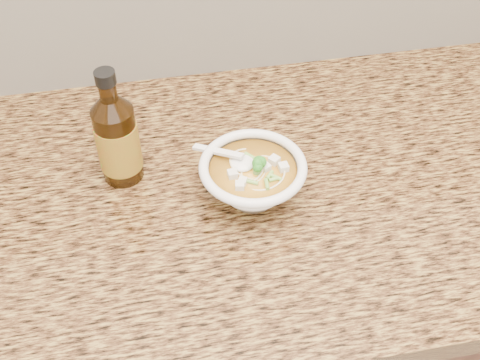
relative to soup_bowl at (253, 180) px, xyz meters
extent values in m
cube|color=#381D10|center=(0.05, 0.04, -0.51)|extent=(4.00, 0.65, 0.86)
cube|color=olive|center=(0.05, 0.04, -0.06)|extent=(4.00, 0.68, 0.04)
cylinder|color=white|center=(0.00, 0.00, -0.04)|extent=(0.07, 0.07, 0.01)
torus|color=white|center=(0.00, 0.00, 0.03)|extent=(0.17, 0.17, 0.02)
torus|color=beige|center=(0.00, 0.00, 0.02)|extent=(0.10, 0.10, 0.00)
torus|color=beige|center=(0.01, 0.00, 0.02)|extent=(0.09, 0.09, 0.00)
torus|color=beige|center=(-0.01, 0.00, 0.02)|extent=(0.06, 0.06, 0.00)
torus|color=beige|center=(-0.01, 0.01, 0.02)|extent=(0.09, 0.09, 0.00)
torus|color=beige|center=(0.00, 0.01, 0.02)|extent=(0.10, 0.10, 0.00)
torus|color=beige|center=(-0.01, -0.01, 0.02)|extent=(0.10, 0.10, 0.00)
torus|color=beige|center=(0.00, 0.00, 0.02)|extent=(0.09, 0.09, 0.00)
torus|color=beige|center=(0.01, 0.01, 0.01)|extent=(0.10, 0.10, 0.00)
torus|color=beige|center=(-0.01, 0.00, 0.01)|extent=(0.09, 0.09, 0.00)
cube|color=silver|center=(-0.02, 0.02, 0.03)|extent=(0.01, 0.01, 0.01)
cube|color=silver|center=(-0.01, -0.04, 0.03)|extent=(0.02, 0.02, 0.01)
cube|color=silver|center=(-0.04, -0.01, 0.03)|extent=(0.01, 0.01, 0.01)
cube|color=silver|center=(0.04, 0.03, 0.03)|extent=(0.02, 0.02, 0.01)
cube|color=silver|center=(-0.02, 0.00, 0.03)|extent=(0.02, 0.02, 0.01)
cube|color=silver|center=(-0.01, 0.01, 0.03)|extent=(0.02, 0.02, 0.01)
ellipsoid|color=#196014|center=(0.00, -0.01, 0.04)|extent=(0.03, 0.03, 0.03)
cylinder|color=#7AB345|center=(-0.02, 0.03, 0.03)|extent=(0.02, 0.01, 0.01)
cylinder|color=#7AB345|center=(-0.02, 0.05, 0.03)|extent=(0.01, 0.02, 0.01)
cylinder|color=#7AB345|center=(-0.01, 0.03, 0.03)|extent=(0.02, 0.01, 0.01)
cylinder|color=#7AB345|center=(0.03, -0.03, 0.03)|extent=(0.02, 0.02, 0.01)
cylinder|color=#7AB345|center=(0.01, -0.03, 0.03)|extent=(0.02, 0.02, 0.01)
cylinder|color=#7AB345|center=(-0.03, 0.01, 0.03)|extent=(0.02, 0.01, 0.01)
ellipsoid|color=white|center=(-0.01, 0.01, 0.03)|extent=(0.04, 0.04, 0.01)
cube|color=white|center=(-0.05, 0.04, 0.03)|extent=(0.08, 0.07, 0.02)
cylinder|color=#311B06|center=(-0.20, 0.09, 0.03)|extent=(0.08, 0.08, 0.14)
cylinder|color=#311B06|center=(-0.20, 0.09, 0.13)|extent=(0.03, 0.03, 0.03)
cylinder|color=black|center=(-0.20, 0.09, 0.16)|extent=(0.04, 0.04, 0.02)
cylinder|color=red|center=(-0.20, 0.09, 0.03)|extent=(0.08, 0.08, 0.08)
camera|label=1|loc=(-0.14, -0.63, 0.67)|focal=45.00mm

